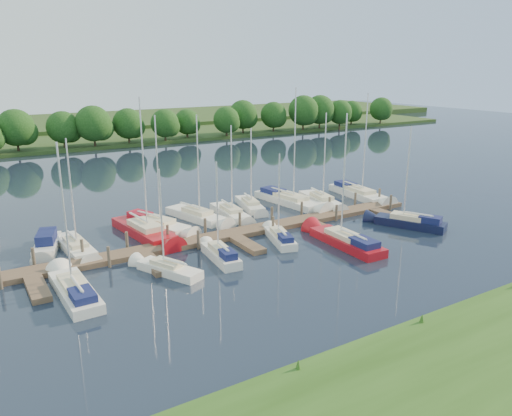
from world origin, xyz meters
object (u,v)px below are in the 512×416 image
sailboat_n_5 (198,217)px  sailboat_s_2 (220,255)px  dock (234,237)px  motorboat (47,246)px

sailboat_n_5 → sailboat_s_2: 10.55m
dock → motorboat: motorboat is taller
motorboat → sailboat_s_2: 14.22m
dock → motorboat: size_ratio=6.81×
motorboat → sailboat_n_5: sailboat_n_5 is taller
sailboat_n_5 → dock: bearing=77.4°
motorboat → sailboat_n_5: size_ratio=0.56×
sailboat_s_2 → dock: bearing=53.8°
motorboat → sailboat_s_2: bearing=157.1°
dock → sailboat_s_2: size_ratio=5.04×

